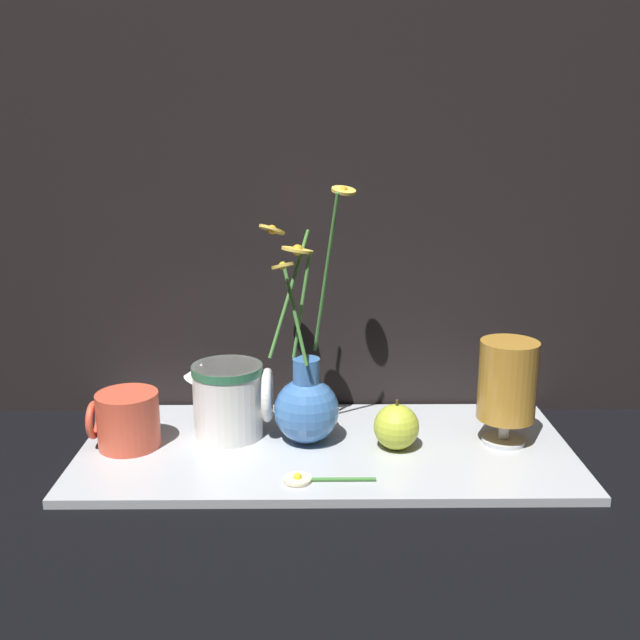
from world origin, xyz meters
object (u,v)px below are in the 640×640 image
ceramic_pitcher (230,397)px  yellow_mug (126,421)px  tea_glass (507,382)px  vase_with_flowers (306,400)px  orange_fruit (396,427)px

ceramic_pitcher → yellow_mug: bearing=-164.0°
ceramic_pitcher → tea_glass: (0.39, -0.03, 0.03)m
yellow_mug → ceramic_pitcher: 0.15m
vase_with_flowers → yellow_mug: size_ratio=3.72×
ceramic_pitcher → orange_fruit: ceramic_pitcher is taller
tea_glass → vase_with_flowers: bearing=178.2°
yellow_mug → tea_glass: 0.54m
vase_with_flowers → ceramic_pitcher: (-0.11, 0.02, -0.00)m
vase_with_flowers → yellow_mug: 0.25m
vase_with_flowers → orange_fruit: 0.13m
tea_glass → orange_fruit: 0.17m
vase_with_flowers → yellow_mug: bearing=-175.4°
vase_with_flowers → orange_fruit: size_ratio=5.01×
vase_with_flowers → orange_fruit: bearing=-11.7°
tea_glass → orange_fruit: size_ratio=2.10×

